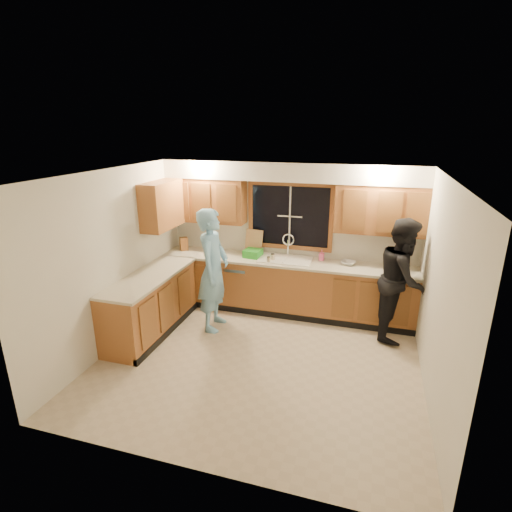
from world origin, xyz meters
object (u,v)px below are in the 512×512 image
at_px(man, 213,270).
at_px(soap_bottle, 322,255).
at_px(stove, 130,321).
at_px(dish_crate, 253,253).
at_px(dishwasher, 237,284).
at_px(sink, 285,263).
at_px(bowl, 348,263).
at_px(woman, 402,279).
at_px(knife_block, 184,244).

bearing_deg(man, soap_bottle, -59.35).
relative_size(stove, dish_crate, 3.25).
distance_m(dishwasher, man, 1.00).
height_order(dishwasher, dish_crate, dish_crate).
height_order(sink, bowl, sink).
bearing_deg(woman, sink, 88.05).
distance_m(knife_block, dish_crate, 1.29).
relative_size(man, woman, 1.05).
bearing_deg(dishwasher, sink, 0.99).
bearing_deg(sink, dishwasher, -179.01).
height_order(woman, bowl, woman).
xyz_separation_m(dishwasher, stove, (-0.95, -1.81, 0.04)).
bearing_deg(bowl, knife_block, -179.15).
height_order(dish_crate, soap_bottle, soap_bottle).
bearing_deg(stove, man, 48.00).
relative_size(woman, dish_crate, 6.56).
distance_m(man, bowl, 2.15).
relative_size(sink, stove, 0.96).
bearing_deg(soap_bottle, stove, -140.00).
bearing_deg(dishwasher, dish_crate, 5.17).
height_order(man, dish_crate, man).
height_order(sink, dish_crate, sink).
relative_size(sink, dishwasher, 1.05).
distance_m(sink, soap_bottle, 0.61).
bearing_deg(dishwasher, stove, -117.69).
bearing_deg(woman, man, 109.26).
bearing_deg(knife_block, woman, -45.55).
bearing_deg(stove, dish_crate, 56.06).
xyz_separation_m(woman, bowl, (-0.80, 0.40, 0.04)).
bearing_deg(stove, bowl, 33.93).
distance_m(man, dish_crate, 0.94).
distance_m(stove, knife_block, 1.94).
height_order(woman, soap_bottle, woman).
bearing_deg(woman, soap_bottle, 76.57).
height_order(sink, dishwasher, sink).
bearing_deg(knife_block, man, -83.81).
height_order(knife_block, soap_bottle, knife_block).
bearing_deg(man, dish_crate, -26.42).
xyz_separation_m(stove, soap_bottle, (2.37, 1.99, 0.56)).
distance_m(woman, knife_block, 3.68).
bearing_deg(dishwasher, man, -95.37).
relative_size(sink, bowl, 3.72).
relative_size(man, dish_crate, 6.86).
height_order(man, knife_block, man).
height_order(dishwasher, man, man).
bearing_deg(bowl, soap_bottle, 167.66).
xyz_separation_m(stove, knife_block, (-0.05, 1.85, 0.59)).
xyz_separation_m(knife_block, bowl, (2.86, 0.04, -0.09)).
height_order(man, soap_bottle, man).
distance_m(sink, woman, 1.84).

